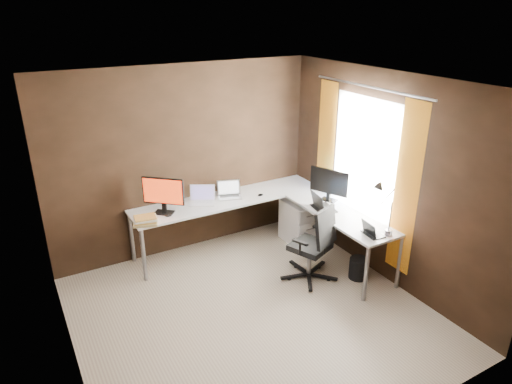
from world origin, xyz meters
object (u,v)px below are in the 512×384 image
laptop_black_big (322,206)px  laptop_silver (229,193)px  monitor_right (329,183)px  laptop_white (202,199)px  office_chair (312,257)px  monitor_left (163,193)px  wastebasket (358,268)px  desk_lamp (383,202)px  book_stack (145,220)px  drawer_pedestal (300,221)px  laptop_black_small (372,232)px

laptop_black_big → laptop_silver: bearing=51.2°
monitor_right → laptop_white: 1.68m
laptop_silver → office_chair: 1.45m
monitor_left → wastebasket: (1.93, -1.50, -0.86)m
monitor_left → wastebasket: size_ratio=1.74×
monitor_left → desk_lamp: desk_lamp is taller
laptop_white → office_chair: (0.88, -1.28, -0.49)m
monitor_left → desk_lamp: (1.94, -1.77, 0.13)m
wastebasket → book_stack: bearing=149.4°
laptop_black_big → wastebasket: (0.15, -0.61, -0.65)m
monitor_right → office_chair: size_ratio=0.51×
laptop_white → drawer_pedestal: bearing=11.2°
drawer_pedestal → office_chair: office_chair is taller
desk_lamp → wastebasket: bearing=88.7°
book_stack → desk_lamp: 2.77m
laptop_black_big → book_stack: (-2.08, 0.71, -0.01)m
monitor_left → laptop_black_small: (1.84, -1.74, -0.22)m
drawer_pedestal → monitor_left: size_ratio=1.29×
laptop_black_small → book_stack: laptop_black_small is taller
monitor_right → office_chair: bearing=104.6°
monitor_left → office_chair: (1.42, -1.21, -0.70)m
desk_lamp → laptop_black_small: bearing=160.3°
monitor_right → monitor_left: bearing=45.5°
laptop_black_small → wastebasket: laptop_black_small is taller
drawer_pedestal → desk_lamp: 1.66m
monitor_left → office_chair: bearing=1.1°
laptop_silver → laptop_black_big: size_ratio=1.00×
laptop_black_big → office_chair: (-0.35, -0.32, -0.49)m
laptop_silver → drawer_pedestal: bearing=-4.0°
monitor_left → laptop_black_big: (1.78, -0.89, -0.21)m
monitor_right → book_stack: monitor_right is taller
monitor_left → office_chair: size_ratio=0.48×
laptop_white → monitor_right: bearing=0.1°
laptop_black_big → laptop_black_small: bearing=-165.6°
monitor_right → laptop_black_small: monitor_right is taller
monitor_right → book_stack: bearing=52.1°
laptop_white → laptop_black_big: 1.56m
monitor_left → laptop_black_big: bearing=14.8°
laptop_white → desk_lamp: desk_lamp is taller
wastebasket → office_chair: bearing=150.3°
office_chair → drawer_pedestal: bearing=41.4°
laptop_black_small → office_chair: 0.83m
monitor_left → laptop_white: bearing=48.4°
desk_lamp → laptop_silver: bearing=114.6°
monitor_right → office_chair: monitor_right is taller
laptop_white → wastebasket: 2.19m
office_chair → wastebasket: office_chair is taller
wastebasket → drawer_pedestal: bearing=93.4°
monitor_left → laptop_white: (0.55, 0.07, -0.21)m
monitor_right → laptop_silver: (-1.08, 0.78, -0.21)m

